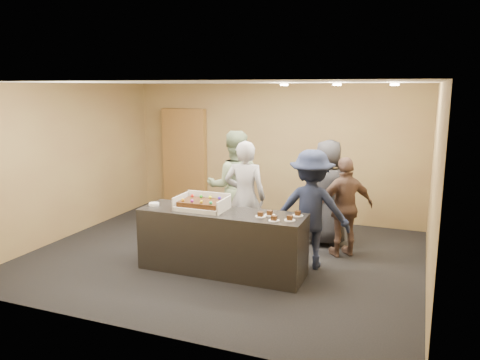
{
  "coord_description": "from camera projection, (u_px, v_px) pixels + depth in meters",
  "views": [
    {
      "loc": [
        2.82,
        -6.48,
        2.64
      ],
      "look_at": [
        0.28,
        0.0,
        1.25
      ],
      "focal_mm": 35.0,
      "sensor_mm": 36.0,
      "label": 1
    }
  ],
  "objects": [
    {
      "name": "room",
      "position": [
        223.0,
        172.0,
        7.18
      ],
      "size": [
        6.04,
        6.0,
        2.7
      ],
      "color": "black",
      "rests_on": "ground"
    },
    {
      "name": "serving_counter",
      "position": [
        222.0,
        242.0,
        6.73
      ],
      "size": [
        2.4,
        0.71,
        0.9
      ],
      "primitive_type": "cube",
      "rotation": [
        0.0,
        0.0,
        0.01
      ],
      "color": "black",
      "rests_on": "floor"
    },
    {
      "name": "storage_cabinet",
      "position": [
        185.0,
        159.0,
        10.13
      ],
      "size": [
        0.99,
        0.15,
        2.18
      ],
      "primitive_type": "cube",
      "color": "brown",
      "rests_on": "floor"
    },
    {
      "name": "cake_box",
      "position": [
        203.0,
        206.0,
        6.76
      ],
      "size": [
        0.71,
        0.49,
        0.21
      ],
      "color": "white",
      "rests_on": "serving_counter"
    },
    {
      "name": "sheet_cake",
      "position": [
        202.0,
        203.0,
        6.73
      ],
      "size": [
        0.61,
        0.42,
        0.12
      ],
      "color": "#381E0C",
      "rests_on": "cake_box"
    },
    {
      "name": "plate_stack",
      "position": [
        154.0,
        204.0,
        6.97
      ],
      "size": [
        0.15,
        0.15,
        0.04
      ],
      "primitive_type": "cylinder",
      "color": "white",
      "rests_on": "serving_counter"
    },
    {
      "name": "slice_a",
      "position": [
        260.0,
        215.0,
        6.36
      ],
      "size": [
        0.15,
        0.15,
        0.07
      ],
      "color": "white",
      "rests_on": "serving_counter"
    },
    {
      "name": "slice_b",
      "position": [
        270.0,
        214.0,
        6.43
      ],
      "size": [
        0.15,
        0.15,
        0.07
      ],
      "color": "white",
      "rests_on": "serving_counter"
    },
    {
      "name": "slice_c",
      "position": [
        274.0,
        219.0,
        6.17
      ],
      "size": [
        0.15,
        0.15,
        0.07
      ],
      "color": "white",
      "rests_on": "serving_counter"
    },
    {
      "name": "slice_d",
      "position": [
        298.0,
        214.0,
        6.41
      ],
      "size": [
        0.15,
        0.15,
        0.07
      ],
      "color": "white",
      "rests_on": "serving_counter"
    },
    {
      "name": "slice_e",
      "position": [
        290.0,
        219.0,
        6.18
      ],
      "size": [
        0.15,
        0.15,
        0.07
      ],
      "color": "white",
      "rests_on": "serving_counter"
    },
    {
      "name": "person_server_grey",
      "position": [
        245.0,
        197.0,
        7.44
      ],
      "size": [
        0.72,
        0.53,
        1.82
      ],
      "primitive_type": "imported",
      "rotation": [
        0.0,
        0.0,
        3.29
      ],
      "color": "#A5A5AB",
      "rests_on": "floor"
    },
    {
      "name": "person_sage_man",
      "position": [
        234.0,
        186.0,
        8.05
      ],
      "size": [
        1.16,
        1.06,
        1.92
      ],
      "primitive_type": "imported",
      "rotation": [
        0.0,
        0.0,
        3.6
      ],
      "color": "gray",
      "rests_on": "floor"
    },
    {
      "name": "person_navy_man",
      "position": [
        311.0,
        209.0,
        6.84
      ],
      "size": [
        1.2,
        0.78,
        1.76
      ],
      "primitive_type": "imported",
      "rotation": [
        0.0,
        0.0,
        3.26
      ],
      "color": "#1A223F",
      "rests_on": "floor"
    },
    {
      "name": "person_brown_extra",
      "position": [
        345.0,
        207.0,
        7.31
      ],
      "size": [
        0.98,
        0.84,
        1.58
      ],
      "primitive_type": "imported",
      "rotation": [
        0.0,
        0.0,
        3.74
      ],
      "color": "brown",
      "rests_on": "floor"
    },
    {
      "name": "person_dark_suit",
      "position": [
        327.0,
        193.0,
        7.83
      ],
      "size": [
        0.9,
        0.61,
        1.79
      ],
      "primitive_type": "imported",
      "rotation": [
        0.0,
        0.0,
        3.09
      ],
      "color": "#25252A",
      "rests_on": "floor"
    },
    {
      "name": "ceiling_spotlights",
      "position": [
        337.0,
        85.0,
        6.8
      ],
      "size": [
        1.72,
        0.12,
        0.03
      ],
      "color": "#FFEAC6",
      "rests_on": "ceiling"
    }
  ]
}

